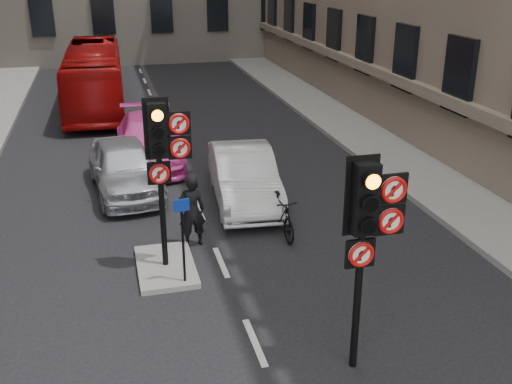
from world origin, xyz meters
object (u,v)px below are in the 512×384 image
car_white (244,176)px  bus_red (94,77)px  info_sign (183,229)px  signal_far (163,148)px  motorcycle (281,215)px  motorcyclist (192,211)px  car_silver (124,167)px  car_pink (149,140)px  signal_near (369,221)px

car_white → bus_red: bus_red is taller
info_sign → signal_far: bearing=96.7°
motorcycle → motorcyclist: size_ratio=0.99×
signal_far → car_white: size_ratio=0.80×
motorcycle → signal_far: bearing=-163.2°
bus_red → motorcyclist: bus_red is taller
car_silver → car_pink: car_silver is taller
motorcyclist → car_white: bearing=-132.7°
signal_far → motorcyclist: bearing=57.1°
car_silver → bus_red: size_ratio=0.45×
signal_near → car_white: (-0.20, 7.29, -1.85)m
car_silver → car_pink: size_ratio=0.87×
signal_near → signal_far: 4.77m
signal_far → motorcycle: size_ratio=2.11×
car_white → bus_red: bearing=112.5°
bus_red → info_sign: 16.27m
car_white → motorcycle: (0.38, -2.28, -0.23)m
signal_near → car_pink: size_ratio=0.71×
signal_far → car_white: 4.52m
signal_far → car_white: (2.40, 3.29, -1.97)m
car_white → car_pink: size_ratio=0.89×
car_silver → motorcyclist: 4.04m
car_pink → motorcyclist: (0.42, -6.35, 0.13)m
bus_red → motorcycle: bearing=-72.5°
signal_near → car_pink: 11.75m
signal_near → motorcyclist: size_ratio=2.09×
car_white → motorcyclist: 2.88m
signal_near → bus_red: (-3.99, 19.38, -1.24)m
car_pink → motorcyclist: bearing=-84.3°
car_white → car_pink: car_white is taller
bus_red → info_sign: bus_red is taller
bus_red → motorcyclist: 14.53m
car_pink → bus_red: bus_red is taller
car_white → car_pink: bearing=123.2°
signal_near → car_white: 7.52m
signal_near → car_silver: signal_near is taller
car_silver → info_sign: bearing=-86.9°
motorcycle → info_sign: bearing=-147.8°
signal_far → signal_near: bearing=-57.0°
signal_far → car_white: bearing=53.8°
motorcycle → info_sign: (-2.57, -1.82, 0.77)m
motorcyclist → car_silver: bearing=-76.1°
signal_near → motorcyclist: bearing=111.3°
signal_near → car_white: size_ratio=0.80×
bus_red → motorcyclist: bearing=-80.6°
bus_red → signal_near: bearing=-77.0°
info_sign → car_silver: bearing=90.8°
car_white → info_sign: bearing=-113.0°
car_pink → car_white: bearing=-60.0°
bus_red → car_pink: bearing=-77.2°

